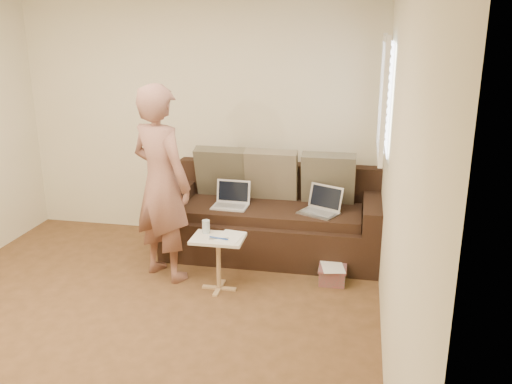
% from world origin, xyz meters
% --- Properties ---
extents(floor, '(4.50, 4.50, 0.00)m').
position_xyz_m(floor, '(0.00, 0.00, 0.00)').
color(floor, '#4F371D').
rests_on(floor, ground).
extents(wall_back, '(4.00, 0.00, 4.00)m').
position_xyz_m(wall_back, '(0.00, 2.25, 1.30)').
color(wall_back, beige).
rests_on(wall_back, ground).
extents(wall_right, '(0.00, 4.50, 4.50)m').
position_xyz_m(wall_right, '(2.00, 0.00, 1.30)').
color(wall_right, beige).
rests_on(wall_right, ground).
extents(window_blinds, '(0.12, 0.88, 1.08)m').
position_xyz_m(window_blinds, '(1.95, 1.50, 1.70)').
color(window_blinds, white).
rests_on(window_blinds, wall_right).
extents(sofa, '(2.20, 0.95, 0.85)m').
position_xyz_m(sofa, '(0.90, 1.77, 0.42)').
color(sofa, black).
rests_on(sofa, ground).
extents(pillow_left, '(0.55, 0.29, 0.57)m').
position_xyz_m(pillow_left, '(0.30, 2.02, 0.79)').
color(pillow_left, brown).
rests_on(pillow_left, sofa).
extents(pillow_mid, '(0.55, 0.27, 0.57)m').
position_xyz_m(pillow_mid, '(0.85, 2.00, 0.79)').
color(pillow_mid, '#706850').
rests_on(pillow_mid, sofa).
extents(pillow_right, '(0.55, 0.28, 0.57)m').
position_xyz_m(pillow_right, '(1.45, 1.97, 0.79)').
color(pillow_right, brown).
rests_on(pillow_right, sofa).
extents(laptop_silver, '(0.45, 0.40, 0.25)m').
position_xyz_m(laptop_silver, '(1.39, 1.62, 0.52)').
color(laptop_silver, '#B7BABC').
rests_on(laptop_silver, sofa).
extents(laptop_white, '(0.37, 0.27, 0.26)m').
position_xyz_m(laptop_white, '(0.48, 1.65, 0.52)').
color(laptop_white, white).
rests_on(laptop_white, sofa).
extents(person, '(0.80, 0.71, 1.84)m').
position_xyz_m(person, '(-0.02, 1.05, 0.92)').
color(person, brown).
rests_on(person, ground).
extents(side_table, '(0.46, 0.32, 0.51)m').
position_xyz_m(side_table, '(0.56, 0.86, 0.25)').
color(side_table, silver).
rests_on(side_table, ground).
extents(drinking_glass, '(0.07, 0.07, 0.12)m').
position_xyz_m(drinking_glass, '(0.43, 0.94, 0.57)').
color(drinking_glass, silver).
rests_on(drinking_glass, side_table).
extents(scissors, '(0.18, 0.10, 0.02)m').
position_xyz_m(scissors, '(0.58, 0.82, 0.52)').
color(scissors, silver).
rests_on(scissors, side_table).
extents(paper_on_table, '(0.25, 0.33, 0.00)m').
position_xyz_m(paper_on_table, '(0.66, 0.89, 0.51)').
color(paper_on_table, white).
rests_on(paper_on_table, side_table).
extents(striped_box, '(0.26, 0.26, 0.16)m').
position_xyz_m(striped_box, '(1.57, 1.19, 0.08)').
color(striped_box, red).
rests_on(striped_box, ground).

